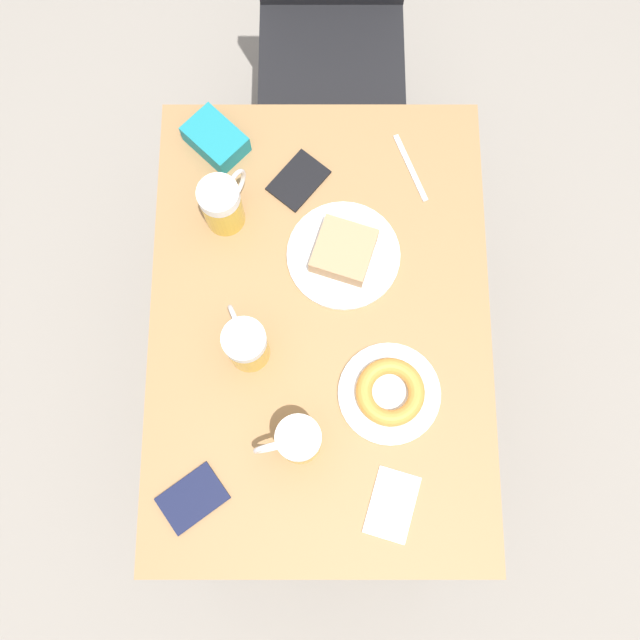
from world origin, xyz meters
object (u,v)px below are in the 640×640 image
Objects in this scene: chair at (333,15)px; beer_mug_right at (223,204)px; plate_with_cake at (344,253)px; beer_mug_left at (297,440)px; napkin_folded at (391,505)px; beer_mug_center at (246,344)px; fork at (411,168)px; passport_far_edge at (299,180)px; blue_pouch at (216,139)px; passport_near_edge at (192,498)px; plate_with_donut at (390,393)px.

chair reaches higher than beer_mug_right.
plate_with_cake is 1.79× the size of beer_mug_left.
beer_mug_center is at bearing 133.01° from napkin_folded.
fork is (0.35, 0.42, -0.07)m from beer_mug_center.
beer_mug_right reaches higher than passport_far_edge.
beer_mug_left reaches higher than fork.
fork is (0.41, 0.12, -0.07)m from beer_mug_right.
passport_far_edge reaches higher than napkin_folded.
chair is 0.59m from blue_pouch.
fork is at bearing 85.34° from napkin_folded.
blue_pouch is at bearing -118.38° from chair.
chair is 5.62× the size of napkin_folded.
passport_near_edge is at bearing -152.61° from beer_mug_left.
passport_near_edge is at bearing 178.23° from napkin_folded.
beer_mug_left is at bearing -89.56° from passport_far_edge.
fork is at bearing -72.24° from chair.
fork is at bearing 67.99° from beer_mug_left.
plate_with_donut is 0.22m from beer_mug_left.
plate_with_donut is at bearing 28.44° from beer_mug_left.
blue_pouch reaches higher than plate_with_donut.
plate_with_cake is at bearing 100.03° from napkin_folded.
passport_near_edge is (-0.46, -0.72, 0.00)m from fork.
blue_pouch is (-0.38, 0.57, 0.01)m from plate_with_donut.
beer_mug_right is 0.43m from fork.
beer_mug_center reaches higher than fork.
passport_far_edge is (-0.19, 0.70, 0.00)m from napkin_folded.
fork is 0.85m from passport_near_edge.
passport_far_edge is at bearing 75.50° from beer_mug_center.
chair is 6.29× the size of beer_mug_center.
chair is 5.50× the size of blue_pouch.
napkin_folded is 0.73m from fork.
plate_with_cake reaches higher than fork.
blue_pouch reaches higher than napkin_folded.
chair is at bearing 107.47° from fork.
beer_mug_right is at bearing 119.59° from napkin_folded.
beer_mug_right reaches higher than plate_with_donut.
passport_far_edge is (0.10, 0.39, -0.07)m from beer_mug_center.
passport_near_edge is 0.98× the size of blue_pouch.
napkin_folded is 0.73m from passport_far_edge.
chair reaches higher than blue_pouch.
beer_mug_center is 0.87× the size of blue_pouch.
plate_with_cake reaches higher than blue_pouch.
passport_far_edge is at bearing 73.34° from passport_near_edge.
blue_pouch is at bearing 115.48° from napkin_folded.
beer_mug_right reaches higher than fork.
beer_mug_center reaches higher than plate_with_donut.
blue_pouch is (-0.27, -0.48, 0.22)m from chair.
beer_mug_right is (-0.35, 0.39, 0.05)m from plate_with_donut.
fork is at bearing 16.04° from beer_mug_right.
beer_mug_right is 0.89× the size of napkin_folded.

